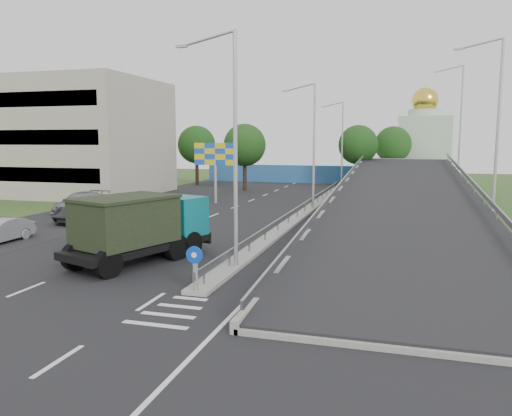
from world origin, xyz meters
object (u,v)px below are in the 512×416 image
at_px(sign_bollard, 195,268).
at_px(billboard, 215,157).
at_px(lamp_post_near, 231,138).
at_px(church, 423,143).
at_px(parked_car_c, 91,209).
at_px(parked_car_d, 81,202).
at_px(lamp_post_far, 341,140).
at_px(dump_truck, 141,225).
at_px(lamp_post_mid, 312,139).

relative_size(sign_bollard, billboard, 0.30).
height_order(lamp_post_near, church, church).
height_order(billboard, parked_car_c, billboard).
bearing_deg(parked_car_d, church, 58.07).
distance_m(lamp_post_near, billboard, 23.87).
bearing_deg(lamp_post_near, lamp_post_far, 90.00).
distance_m(lamp_post_near, parked_car_d, 22.93).
bearing_deg(dump_truck, parked_car_c, 153.39).
relative_size(sign_bollard, lamp_post_mid, 0.17).
bearing_deg(sign_bollard, parked_car_d, 134.62).
bearing_deg(parked_car_c, dump_truck, -42.89).
relative_size(sign_bollard, lamp_post_near, 0.17).
bearing_deg(church, billboard, -120.70).
distance_m(lamp_post_near, lamp_post_mid, 20.00).
xyz_separation_m(parked_car_c, parked_car_d, (-3.47, 3.70, -0.05)).
xyz_separation_m(billboard, parked_car_c, (-4.98, -11.84, -3.34)).
height_order(billboard, dump_truck, billboard).
bearing_deg(lamp_post_near, parked_car_d, 141.72).
height_order(lamp_post_mid, parked_car_c, lamp_post_mid).
bearing_deg(lamp_post_far, lamp_post_near, -90.00).
distance_m(church, billboard, 37.23).
xyz_separation_m(lamp_post_mid, church, (9.89, 34.00, -0.50)).
bearing_deg(billboard, dump_truck, -78.27).
relative_size(lamp_post_far, dump_truck, 1.31).
relative_size(sign_bollard, lamp_post_far, 0.17).
bearing_deg(billboard, lamp_post_far, 63.16).
xyz_separation_m(church, parked_car_d, (-27.45, -40.14, -4.52)).
relative_size(lamp_post_far, parked_car_c, 1.66).
height_order(sign_bollard, lamp_post_far, lamp_post_far).
height_order(lamp_post_far, parked_car_c, lamp_post_far).
distance_m(sign_bollard, billboard, 27.53).
distance_m(lamp_post_far, billboard, 20.24).
xyz_separation_m(dump_truck, parked_car_d, (-12.95, 13.54, -0.98)).
bearing_deg(parked_car_d, dump_truck, -43.82).
bearing_deg(lamp_post_near, church, 79.62).
bearing_deg(sign_bollard, church, 80.19).
relative_size(dump_truck, parked_car_d, 1.42).
height_order(lamp_post_near, dump_truck, lamp_post_near).
distance_m(church, parked_car_c, 50.17).
bearing_deg(lamp_post_mid, parked_car_d, -160.73).
distance_m(church, dump_truck, 55.71).
distance_m(sign_bollard, lamp_post_mid, 24.30).
relative_size(billboard, parked_car_c, 0.91).
xyz_separation_m(lamp_post_far, billboard, (-9.11, -18.00, -1.62)).
bearing_deg(sign_bollard, billboard, 109.21).
distance_m(lamp_post_mid, church, 35.41).
distance_m(dump_truck, parked_car_c, 13.69).
xyz_separation_m(billboard, dump_truck, (4.50, -21.68, -2.42)).
distance_m(lamp_post_mid, parked_car_c, 17.89).
xyz_separation_m(lamp_post_near, parked_car_c, (-14.09, 10.16, -4.97)).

